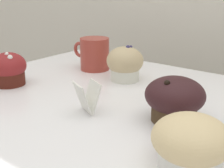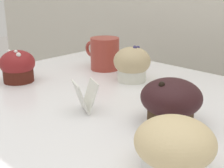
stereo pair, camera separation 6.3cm
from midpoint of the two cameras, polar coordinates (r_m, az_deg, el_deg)
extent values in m
cylinder|color=white|center=(0.44, 10.07, -12.23)|extent=(0.09, 0.09, 0.04)
ellipsoid|color=#DBC189|center=(0.43, 10.22, -9.83)|extent=(0.11, 0.11, 0.06)
cylinder|color=silver|center=(0.80, 0.10, 2.47)|extent=(0.07, 0.07, 0.05)
ellipsoid|color=tan|center=(0.79, 0.11, 4.28)|extent=(0.09, 0.09, 0.07)
sphere|color=navy|center=(0.79, 1.15, 6.75)|extent=(0.01, 0.01, 0.01)
sphere|color=navy|center=(0.78, 0.60, 6.71)|extent=(0.01, 0.01, 0.01)
cylinder|color=#491A12|center=(0.81, -20.46, 1.50)|extent=(0.08, 0.08, 0.05)
ellipsoid|color=maroon|center=(0.81, -20.65, 3.13)|extent=(0.09, 0.09, 0.06)
sphere|color=white|center=(0.78, -20.39, 4.58)|extent=(0.01, 0.01, 0.01)
sphere|color=white|center=(0.79, -20.91, 5.10)|extent=(0.01, 0.01, 0.01)
cylinder|color=#402D1B|center=(0.57, 8.21, -4.39)|extent=(0.08, 0.08, 0.05)
ellipsoid|color=black|center=(0.56, 8.32, -2.06)|extent=(0.11, 0.11, 0.07)
sphere|color=black|center=(0.53, 6.73, 0.14)|extent=(0.01, 0.01, 0.01)
cylinder|color=#99382D|center=(0.90, -5.21, 5.48)|extent=(0.08, 0.08, 0.09)
torus|color=#99382D|center=(0.94, -7.84, 6.24)|extent=(0.05, 0.01, 0.05)
cylinder|color=black|center=(0.89, -5.28, 8.09)|extent=(0.07, 0.07, 0.01)
cube|color=white|center=(0.61, -6.69, -2.29)|extent=(0.05, 0.04, 0.06)
cube|color=silver|center=(0.60, -8.48, -2.58)|extent=(0.05, 0.04, 0.06)
camera|label=1|loc=(0.03, -92.86, -0.95)|focal=50.00mm
camera|label=2|loc=(0.03, 87.14, 0.95)|focal=50.00mm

